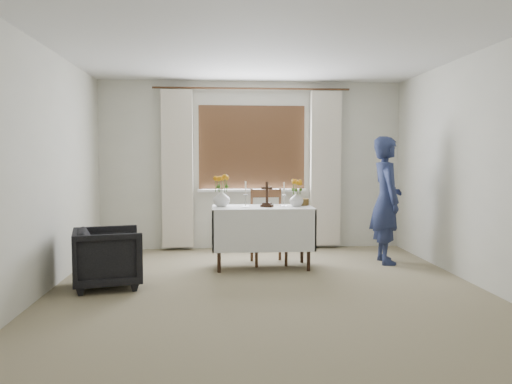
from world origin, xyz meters
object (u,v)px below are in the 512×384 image
at_px(wooden_chair, 269,227).
at_px(flower_vase_left, 221,198).
at_px(armchair, 108,257).
at_px(flower_vase_right, 296,199).
at_px(person, 386,200).
at_px(wooden_cross, 267,194).
at_px(altar_table, 262,237).

bearing_deg(wooden_chair, flower_vase_left, -170.69).
relative_size(armchair, flower_vase_right, 3.86).
height_order(person, wooden_cross, person).
distance_m(person, flower_vase_left, 2.14).
height_order(wooden_chair, person, person).
xyz_separation_m(wooden_chair, person, (1.53, -0.05, 0.34)).
xyz_separation_m(wooden_cross, flower_vase_left, (-0.56, 0.10, -0.05)).
height_order(person, flower_vase_right, person).
distance_m(wooden_chair, armchair, 2.09).
height_order(armchair, wooden_cross, wooden_cross).
bearing_deg(flower_vase_left, flower_vase_right, -2.35).
height_order(altar_table, flower_vase_left, flower_vase_left).
distance_m(armchair, wooden_cross, 2.02).
height_order(altar_table, armchair, altar_table).
bearing_deg(armchair, person, -87.78).
distance_m(wooden_chair, flower_vase_left, 0.74).
relative_size(person, wooden_cross, 5.29).
relative_size(wooden_cross, flower_vase_left, 1.44).
bearing_deg(flower_vase_right, wooden_cross, -171.18).
distance_m(altar_table, flower_vase_right, 0.64).
height_order(person, flower_vase_left, person).
bearing_deg(wooden_cross, flower_vase_left, -167.90).
xyz_separation_m(altar_table, flower_vase_left, (-0.51, 0.06, 0.49)).
bearing_deg(person, altar_table, 98.34).
bearing_deg(wooden_cross, altar_table, 165.76).
height_order(wooden_chair, armchair, wooden_chair).
distance_m(altar_table, flower_vase_left, 0.71).
bearing_deg(flower_vase_left, altar_table, -6.51).
height_order(wooden_chair, flower_vase_left, flower_vase_left).
bearing_deg(person, wooden_cross, 99.93).
relative_size(armchair, person, 0.42).
distance_m(wooden_cross, flower_vase_left, 0.57).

